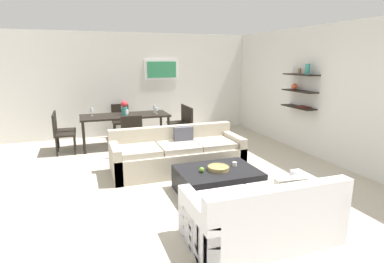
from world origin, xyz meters
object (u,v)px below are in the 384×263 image
Objects in this scene: sofa_beige at (177,155)px; loveseat_white at (262,216)px; candle_jar at (235,164)px; apple_on_coffee_table at (202,170)px; dining_chair_right_far at (180,120)px; wine_glass_left_far at (92,110)px; wine_glass_foot at (127,112)px; decorative_bowl at (218,168)px; dining_chair_head at (121,119)px; dining_table at (125,118)px; coffee_table at (217,181)px; centerpiece_vase at (124,107)px; wine_glass_right_far at (154,107)px; wine_glass_head at (123,108)px; wine_glass_right_near at (156,109)px; dining_chair_foot at (131,133)px; dining_chair_right_near at (185,123)px; dining_chair_left_near at (60,131)px; dining_chair_left_far at (61,128)px.

sofa_beige and loveseat_white have the same top height.
apple_on_coffee_table reaches higher than candle_jar.
sofa_beige is 2.36m from dining_chair_right_far.
wine_glass_left_far reaches higher than wine_glass_foot.
dining_chair_head reaches higher than decorative_bowl.
candle_jar is at bearing -68.52° from dining_table.
centerpiece_vase is at bearing 106.34° from coffee_table.
apple_on_coffee_table reaches higher than decorative_bowl.
loveseat_white is 4.71m from centerpiece_vase.
wine_glass_right_far is (0.08, 2.13, 0.58)m from sofa_beige.
dining_table is 0.76m from wine_glass_right_far.
wine_glass_head is at bearing 109.47° from candle_jar.
dining_chair_head is at bearing 102.97° from coffee_table.
wine_glass_right_far is (-0.14, 4.70, 0.58)m from loveseat_white.
loveseat_white is 11.24× the size of wine_glass_right_near.
dining_table is (-0.93, 3.22, 0.49)m from coffee_table.
wine_glass_right_near is 0.96× the size of wine_glass_head.
centerpiece_vase is at bearing 90.45° from dining_chair_foot.
decorative_bowl is at bearing -77.25° from sofa_beige.
coffee_table is 8.00× the size of wine_glass_right_near.
dining_chair_head and dining_chair_right_far have the same top height.
dining_chair_right_near is at bearing 86.75° from candle_jar.
wine_glass_right_far reaches higher than decorative_bowl.
dining_chair_left_near is (-2.35, 3.06, 0.09)m from decorative_bowl.
decorative_bowl is 3.48m from dining_chair_right_far.
wine_glass_right_near reaches higher than sofa_beige.
dining_chair_head reaches higher than apple_on_coffee_table.
dining_chair_right_far reaches higher than dining_table.
wine_glass_head is at bearing 158.83° from dining_chair_right_near.
wine_glass_right_near reaches higher than dining_chair_left_far.
apple_on_coffee_table is at bearing 179.41° from decorative_bowl.
dining_chair_left_far reaches higher than sofa_beige.
dining_chair_left_far is at bearing 172.41° from dining_table.
coffee_table is 3.42m from centerpiece_vase.
dining_chair_foot reaches higher than coffee_table.
decorative_bowl is 0.38× the size of dining_chair_head.
sofa_beige reaches higher than apple_on_coffee_table.
centerpiece_vase reaches higher than dining_chair_foot.
dining_chair_left_near is 2.18m from wine_glass_right_near.
dining_chair_right_near is at bearing 0.00° from dining_chair_left_near.
dining_table is at bearing -8.08° from wine_glass_left_far.
dining_table is at bearing 90.00° from wine_glass_foot.
candle_jar is 2.66m from dining_chair_foot.
wine_glass_right_far is (0.73, 0.46, -0.00)m from wine_glass_foot.
coffee_table is at bearing -75.41° from wine_glass_head.
apple_on_coffee_table is at bearing -80.81° from dining_chair_head.
coffee_table is 0.23m from decorative_bowl.
dining_chair_right_far is (1.42, -0.64, 0.00)m from dining_chair_head.
wine_glass_head is at bearing 90.00° from wine_glass_foot.
wine_glass_right_near reaches higher than dining_chair_foot.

